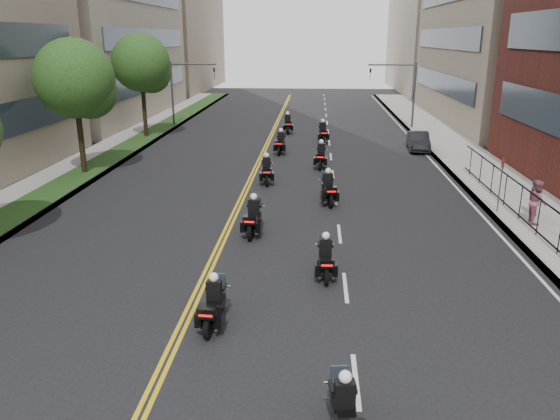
% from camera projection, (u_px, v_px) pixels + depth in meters
% --- Properties ---
extents(sidewalk_right, '(4.00, 90.00, 0.15)m').
position_uv_depth(sidewalk_right, '(487.00, 176.00, 31.20)').
color(sidewalk_right, gray).
rests_on(sidewalk_right, ground).
extents(sidewalk_left, '(4.00, 90.00, 0.15)m').
position_uv_depth(sidewalk_left, '(79.00, 169.00, 32.69)').
color(sidewalk_left, gray).
rests_on(sidewalk_left, ground).
extents(grass_strip, '(2.00, 90.00, 0.04)m').
position_uv_depth(grass_strip, '(92.00, 168.00, 32.61)').
color(grass_strip, '#1B3C16').
rests_on(grass_strip, sidewalk_left).
extents(street_trees, '(4.40, 38.40, 7.98)m').
position_uv_depth(street_trees, '(29.00, 95.00, 25.02)').
color(street_trees, black).
rests_on(street_trees, ground).
extents(traffic_signal_right, '(4.09, 0.20, 5.60)m').
position_uv_depth(traffic_signal_right, '(403.00, 85.00, 46.41)').
color(traffic_signal_right, '#3F3F44').
rests_on(traffic_signal_right, ground).
extents(traffic_signal_left, '(4.09, 0.20, 5.60)m').
position_uv_depth(traffic_signal_left, '(183.00, 84.00, 47.60)').
color(traffic_signal_left, '#3F3F44').
rests_on(traffic_signal_left, ground).
extents(motorcycle_1, '(0.64, 2.08, 1.54)m').
position_uv_depth(motorcycle_1, '(345.00, 416.00, 10.67)').
color(motorcycle_1, black).
rests_on(motorcycle_1, ground).
extents(motorcycle_2, '(0.53, 2.10, 1.55)m').
position_uv_depth(motorcycle_2, '(214.00, 306.00, 15.00)').
color(motorcycle_2, black).
rests_on(motorcycle_2, ground).
extents(motorcycle_3, '(0.49, 2.09, 1.54)m').
position_uv_depth(motorcycle_3, '(326.00, 260.00, 18.12)').
color(motorcycle_3, black).
rests_on(motorcycle_3, ground).
extents(motorcycle_4, '(0.58, 2.30, 1.70)m').
position_uv_depth(motorcycle_4, '(253.00, 219.00, 22.02)').
color(motorcycle_4, black).
rests_on(motorcycle_4, ground).
extents(motorcycle_5, '(0.71, 2.33, 1.72)m').
position_uv_depth(motorcycle_5, '(328.00, 190.00, 26.11)').
color(motorcycle_5, black).
rests_on(motorcycle_5, ground).
extents(motorcycle_6, '(0.64, 2.26, 1.67)m').
position_uv_depth(motorcycle_6, '(267.00, 171.00, 29.73)').
color(motorcycle_6, black).
rests_on(motorcycle_6, ground).
extents(motorcycle_7, '(0.59, 2.34, 1.73)m').
position_uv_depth(motorcycle_7, '(321.00, 157.00, 33.24)').
color(motorcycle_7, black).
rests_on(motorcycle_7, ground).
extents(motorcycle_8, '(0.60, 2.36, 1.74)m').
position_uv_depth(motorcycle_8, '(281.00, 144.00, 37.23)').
color(motorcycle_8, black).
rests_on(motorcycle_8, ground).
extents(motorcycle_9, '(0.66, 2.41, 1.78)m').
position_uv_depth(motorcycle_9, '(323.00, 133.00, 41.15)').
color(motorcycle_9, black).
rests_on(motorcycle_9, ground).
extents(motorcycle_10, '(0.65, 2.42, 1.78)m').
position_uv_depth(motorcycle_10, '(288.00, 125.00, 45.17)').
color(motorcycle_10, black).
rests_on(motorcycle_10, ground).
extents(parked_sedan, '(1.63, 3.97, 1.28)m').
position_uv_depth(parked_sedan, '(418.00, 141.00, 38.42)').
color(parked_sedan, black).
rests_on(parked_sedan, ground).
extents(pedestrian_b, '(0.77, 0.95, 1.84)m').
position_uv_depth(pedestrian_b, '(537.00, 202.00, 22.86)').
color(pedestrian_b, '#9B5464').
rests_on(pedestrian_b, sidewalk_right).
extents(pedestrian_c, '(0.63, 1.00, 1.59)m').
position_uv_depth(pedestrian_c, '(534.00, 197.00, 23.98)').
color(pedestrian_c, '#3C3D44').
rests_on(pedestrian_c, sidewalk_right).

